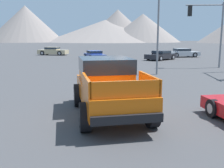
% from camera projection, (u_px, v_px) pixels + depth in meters
% --- Properties ---
extents(ground_plane, '(320.00, 320.00, 0.00)m').
position_uv_depth(ground_plane, '(107.00, 111.00, 9.96)').
color(ground_plane, '#424244').
extents(orange_pickup_truck, '(3.34, 5.46, 1.99)m').
position_uv_depth(orange_pickup_truck, '(108.00, 82.00, 9.62)').
color(orange_pickup_truck, orange).
rests_on(orange_pickup_truck, ground_plane).
extents(parked_car_blue, '(3.21, 4.49, 1.09)m').
position_uv_depth(parked_car_blue, '(95.00, 55.00, 31.64)').
color(parked_car_blue, '#334C9E').
rests_on(parked_car_blue, ground_plane).
extents(parked_car_dark, '(4.10, 4.27, 1.09)m').
position_uv_depth(parked_car_dark, '(161.00, 55.00, 31.54)').
color(parked_car_dark, '#232328').
rests_on(parked_car_dark, ground_plane).
extents(parked_car_silver, '(4.76, 3.03, 1.17)m').
position_uv_depth(parked_car_silver, '(182.00, 53.00, 35.63)').
color(parked_car_silver, '#B7BABF').
rests_on(parked_car_silver, ground_plane).
extents(parked_car_tan, '(4.60, 2.28, 1.20)m').
position_uv_depth(parked_car_tan, '(53.00, 51.00, 39.58)').
color(parked_car_tan, tan).
rests_on(parked_car_tan, ground_plane).
extents(traffic_light_main, '(3.33, 0.38, 5.75)m').
position_uv_depth(traffic_light_main, '(208.00, 23.00, 23.18)').
color(traffic_light_main, slate).
rests_on(traffic_light_main, ground_plane).
extents(street_lamp_post, '(0.90, 0.24, 7.62)m').
position_uv_depth(street_lamp_post, '(159.00, 11.00, 18.70)').
color(street_lamp_post, slate).
rests_on(street_lamp_post, ground_plane).
extents(distant_mountain_range, '(139.90, 69.39, 17.71)m').
position_uv_depth(distant_mountain_range, '(116.00, 28.00, 130.98)').
color(distant_mountain_range, gray).
rests_on(distant_mountain_range, ground_plane).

